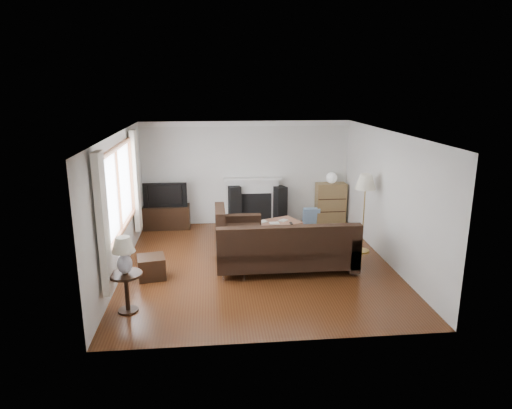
{
  "coord_description": "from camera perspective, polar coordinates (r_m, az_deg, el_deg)",
  "views": [
    {
      "loc": [
        -0.84,
        -8.13,
        3.34
      ],
      "look_at": [
        0.0,
        0.3,
        1.1
      ],
      "focal_mm": 32.0,
      "sensor_mm": 36.0,
      "label": 1
    }
  ],
  "objects": [
    {
      "name": "room",
      "position": [
        8.43,
        0.2,
        0.47
      ],
      "size": [
        5.1,
        5.6,
        2.54
      ],
      "color": "#4B2510",
      "rests_on": "ground"
    },
    {
      "name": "speaker_left",
      "position": [
        11.04,
        -2.74,
        -0.15
      ],
      "size": [
        0.34,
        0.38,
        0.98
      ],
      "primitive_type": "cube",
      "rotation": [
        0.0,
        0.0,
        0.24
      ],
      "color": "black",
      "rests_on": "ground"
    },
    {
      "name": "curtain_far",
      "position": [
        9.77,
        -14.78,
        2.87
      ],
      "size": [
        0.1,
        0.35,
        2.1
      ],
      "primitive_type": "cube",
      "color": "white",
      "rests_on": "room"
    },
    {
      "name": "bookshelf",
      "position": [
        11.41,
        9.3,
        0.19
      ],
      "size": [
        0.72,
        0.34,
        1.0
      ],
      "primitive_type": "cube",
      "color": "olive",
      "rests_on": "ground"
    },
    {
      "name": "footstool",
      "position": [
        8.37,
        -12.93,
        -7.64
      ],
      "size": [
        0.55,
        0.55,
        0.4
      ],
      "primitive_type": "cube",
      "rotation": [
        0.0,
        0.0,
        0.19
      ],
      "color": "black",
      "rests_on": "ground"
    },
    {
      "name": "sectional_sofa",
      "position": [
        8.44,
        3.77,
        -5.26
      ],
      "size": [
        2.77,
        2.02,
        0.89
      ],
      "primitive_type": "cube",
      "color": "black",
      "rests_on": "ground"
    },
    {
      "name": "side_table",
      "position": [
        7.24,
        -15.83,
        -10.53
      ],
      "size": [
        0.5,
        0.5,
        0.62
      ],
      "primitive_type": "cube",
      "color": "black",
      "rests_on": "ground"
    },
    {
      "name": "fireplace",
      "position": [
        11.16,
        -0.43,
        0.47
      ],
      "size": [
        1.4,
        0.26,
        1.15
      ],
      "primitive_type": "cube",
      "color": "white",
      "rests_on": "room"
    },
    {
      "name": "globe_lamp",
      "position": [
        11.27,
        9.43,
        3.3
      ],
      "size": [
        0.27,
        0.27,
        0.27
      ],
      "primitive_type": "sphere",
      "color": "white",
      "rests_on": "bookshelf"
    },
    {
      "name": "tv_stand",
      "position": [
        11.09,
        -11.09,
        -1.53
      ],
      "size": [
        1.09,
        0.49,
        0.54
      ],
      "primitive_type": "cube",
      "color": "black",
      "rests_on": "ground"
    },
    {
      "name": "table_lamp",
      "position": [
        7.02,
        -16.17,
        -6.16
      ],
      "size": [
        0.35,
        0.35,
        0.56
      ],
      "primitive_type": "cube",
      "color": "silver",
      "rests_on": "side_table"
    },
    {
      "name": "television",
      "position": [
        10.95,
        -11.23,
        1.31
      ],
      "size": [
        1.01,
        0.13,
        0.58
      ],
      "primitive_type": "imported",
      "color": "black",
      "rests_on": "tv_stand"
    },
    {
      "name": "speaker_right",
      "position": [
        11.15,
        2.98,
        -0.1
      ],
      "size": [
        0.36,
        0.39,
        0.94
      ],
      "primitive_type": "cube",
      "rotation": [
        0.0,
        0.0,
        0.37
      ],
      "color": "black",
      "rests_on": "ground"
    },
    {
      "name": "floor_lamp",
      "position": [
        9.45,
        13.32,
        -1.12
      ],
      "size": [
        0.54,
        0.54,
        1.62
      ],
      "primitive_type": "cube",
      "rotation": [
        0.0,
        0.0,
        -0.36
      ],
      "color": "#B28C3E",
      "rests_on": "ground"
    },
    {
      "name": "window",
      "position": [
        8.28,
        -16.76,
        1.7
      ],
      "size": [
        0.12,
        2.74,
        1.54
      ],
      "primitive_type": "cube",
      "color": "brown",
      "rests_on": "room"
    },
    {
      "name": "curtain_near",
      "position": [
        6.87,
        -18.58,
        -2.38
      ],
      "size": [
        0.1,
        0.35,
        2.1
      ],
      "primitive_type": "cube",
      "color": "white",
      "rests_on": "room"
    },
    {
      "name": "coffee_table",
      "position": [
        9.96,
        2.21,
        -3.44
      ],
      "size": [
        1.28,
        1.02,
        0.44
      ],
      "primitive_type": "cube",
      "rotation": [
        0.0,
        0.0,
        0.42
      ],
      "color": "#9C654B",
      "rests_on": "ground"
    }
  ]
}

